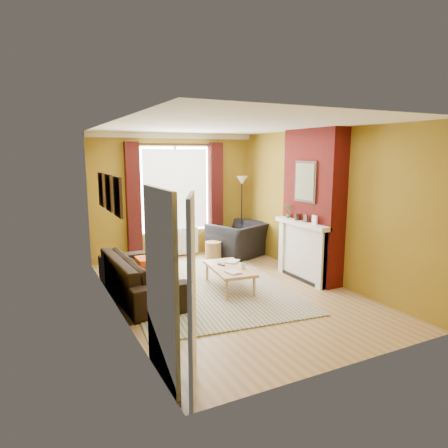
{
  "coord_description": "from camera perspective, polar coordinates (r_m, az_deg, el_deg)",
  "views": [
    {
      "loc": [
        -3.05,
        -5.84,
        2.37
      ],
      "look_at": [
        0.0,
        0.25,
        1.15
      ],
      "focal_mm": 32.0,
      "sensor_mm": 36.0,
      "label": 1
    }
  ],
  "objects": [
    {
      "name": "wicker_stool",
      "position": [
        8.79,
        -1.54,
        -3.99
      ],
      "size": [
        0.42,
        0.42,
        0.45
      ],
      "rotation": [
        0.0,
        0.0,
        0.19
      ],
      "color": "olive",
      "rests_on": "ground"
    },
    {
      "name": "ground",
      "position": [
        7.0,
        0.93,
        -9.63
      ],
      "size": [
        5.5,
        5.5,
        0.0
      ],
      "primitive_type": "plane",
      "color": "olive",
      "rests_on": "ground"
    },
    {
      "name": "book_b",
      "position": [
        7.37,
        0.42,
        -5.28
      ],
      "size": [
        0.35,
        0.34,
        0.02
      ],
      "primitive_type": "imported",
      "rotation": [
        0.0,
        0.0,
        -0.87
      ],
      "color": "#999999",
      "rests_on": "coffee_table"
    },
    {
      "name": "tv_remote",
      "position": [
        7.12,
        -0.39,
        -5.83
      ],
      "size": [
        0.08,
        0.17,
        0.02
      ],
      "rotation": [
        0.0,
        0.0,
        0.18
      ],
      "color": "#262729",
      "rests_on": "coffee_table"
    },
    {
      "name": "striped_rug",
      "position": [
        7.23,
        -2.56,
        -8.91
      ],
      "size": [
        3.08,
        3.98,
        0.02
      ],
      "rotation": [
        0.0,
        0.0,
        -0.12
      ],
      "color": "teal",
      "rests_on": "ground"
    },
    {
      "name": "book_a",
      "position": [
        6.63,
        0.62,
        -7.02
      ],
      "size": [
        0.23,
        0.29,
        0.02
      ],
      "primitive_type": "imported",
      "rotation": [
        0.0,
        0.0,
        0.15
      ],
      "color": "#999999",
      "rests_on": "coffee_table"
    },
    {
      "name": "mug",
      "position": [
        6.91,
        2.76,
        -6.05
      ],
      "size": [
        0.1,
        0.1,
        0.09
      ],
      "primitive_type": "imported",
      "rotation": [
        0.0,
        0.0,
        0.05
      ],
      "color": "#999999",
      "rests_on": "coffee_table"
    },
    {
      "name": "room_walls",
      "position": [
        7.21,
        4.45,
        2.28
      ],
      "size": [
        3.82,
        5.54,
        2.83
      ],
      "color": "olive",
      "rests_on": "ground"
    },
    {
      "name": "coffee_table",
      "position": [
        7.03,
        0.75,
        -6.5
      ],
      "size": [
        0.74,
        1.26,
        0.4
      ],
      "rotation": [
        0.0,
        0.0,
        -0.12
      ],
      "color": "tan",
      "rests_on": "ground"
    },
    {
      "name": "floor_lamp",
      "position": [
        9.48,
        2.56,
        4.52
      ],
      "size": [
        0.34,
        0.34,
        1.83
      ],
      "rotation": [
        0.0,
        0.0,
        0.31
      ],
      "color": "black",
      "rests_on": "ground"
    },
    {
      "name": "sofa",
      "position": [
        6.9,
        -11.84,
        -7.18
      ],
      "size": [
        1.0,
        2.36,
        0.68
      ],
      "primitive_type": "imported",
      "rotation": [
        0.0,
        0.0,
        1.61
      ],
      "color": "black",
      "rests_on": "ground"
    },
    {
      "name": "armchair",
      "position": [
        9.19,
        2.09,
        -2.28
      ],
      "size": [
        1.52,
        1.43,
        0.78
      ],
      "primitive_type": "imported",
      "rotation": [
        0.0,
        0.0,
        3.53
      ],
      "color": "black",
      "rests_on": "ground"
    }
  ]
}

